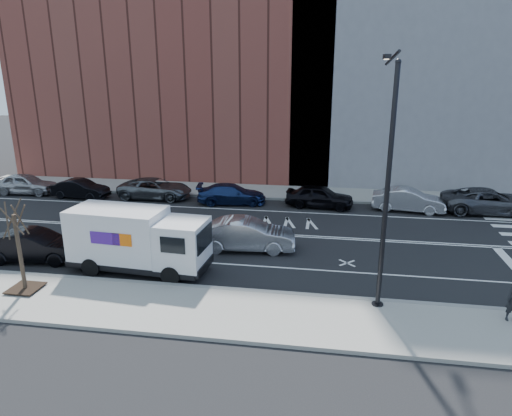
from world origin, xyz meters
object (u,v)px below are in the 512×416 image
(far_parked_b, at_px, (81,189))
(driving_sedan, at_px, (246,235))
(far_parked_a, at_px, (25,184))
(fedex_van, at_px, (137,239))

(far_parked_b, xyz_separation_m, driving_sedan, (13.29, -7.69, 0.14))
(far_parked_a, relative_size, far_parked_b, 1.10)
(fedex_van, xyz_separation_m, driving_sedan, (4.33, 3.24, -0.70))
(far_parked_a, xyz_separation_m, far_parked_b, (4.55, -0.42, -0.09))
(far_parked_a, height_order, driving_sedan, driving_sedan)
(far_parked_b, bearing_deg, driving_sedan, -115.41)
(far_parked_a, bearing_deg, fedex_van, -133.07)
(far_parked_b, bearing_deg, far_parked_a, 89.33)
(fedex_van, relative_size, far_parked_a, 1.44)
(far_parked_b, bearing_deg, fedex_van, -136.00)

